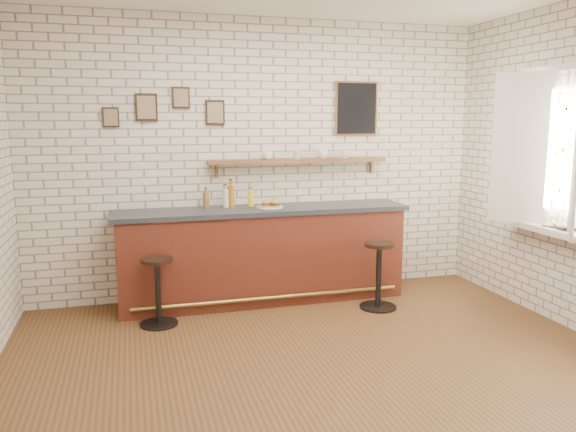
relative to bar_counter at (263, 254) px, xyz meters
name	(u,v)px	position (x,y,z in m)	size (l,w,h in m)	color
ground	(320,364)	(0.06, -1.70, -0.51)	(5.00, 5.00, 0.00)	brown
bar_counter	(263,254)	(0.00, 0.00, 0.00)	(3.10, 0.65, 1.01)	#592217
sandwich_plate	(270,207)	(0.08, -0.01, 0.51)	(0.28, 0.28, 0.01)	white
ciabatta_sandwich	(271,203)	(0.08, -0.01, 0.55)	(0.22, 0.17, 0.07)	tan
potato_chips	(268,206)	(0.06, -0.01, 0.52)	(0.27, 0.19, 0.00)	#C68F45
bitters_bottle_brown	(206,200)	(-0.58, 0.13, 0.59)	(0.07, 0.07, 0.22)	brown
bitters_bottle_white	(226,198)	(-0.37, 0.13, 0.60)	(0.06, 0.06, 0.25)	beige
bitters_bottle_amber	(231,196)	(-0.31, 0.13, 0.63)	(0.07, 0.07, 0.30)	#9D5819
condiment_bottle_yellow	(251,198)	(-0.10, 0.13, 0.59)	(0.06, 0.06, 0.20)	yellow
bar_stool_left	(158,289)	(-1.13, -0.46, -0.16)	(0.36, 0.36, 0.65)	black
bar_stool_right	(379,273)	(1.08, -0.58, -0.14)	(0.39, 0.39, 0.69)	black
wall_shelf	(299,161)	(0.46, 0.20, 0.97)	(2.00, 0.18, 0.18)	brown
shelf_cup_a	(267,156)	(0.10, 0.20, 1.04)	(0.11, 0.11, 0.09)	white
shelf_cup_b	(297,155)	(0.44, 0.20, 1.04)	(0.09, 0.09, 0.08)	white
shelf_cup_c	(323,154)	(0.74, 0.20, 1.04)	(0.12, 0.12, 0.09)	white
shelf_cup_d	(345,155)	(0.99, 0.20, 1.04)	(0.09, 0.09, 0.08)	white
back_wall_decor	(282,109)	(0.29, 0.28, 1.54)	(2.96, 0.02, 0.56)	black
window_sill	(552,230)	(2.46, -1.40, 0.39)	(0.20, 1.35, 0.06)	white
casement_window	(554,150)	(2.42, -1.40, 1.14)	(0.40, 1.30, 1.56)	white
book_lower	(554,227)	(2.44, -1.44, 0.43)	(0.18, 0.24, 0.02)	tan
book_upper	(555,225)	(2.44, -1.46, 0.45)	(0.16, 0.22, 0.02)	tan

